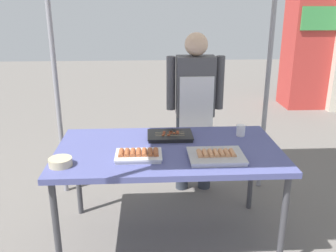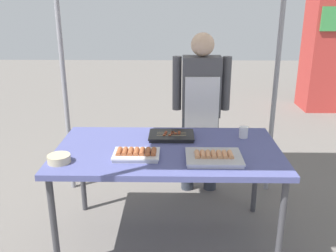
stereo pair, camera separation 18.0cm
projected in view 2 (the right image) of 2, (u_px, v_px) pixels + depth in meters
The scene contains 9 objects.
ground_plane at pixel (168, 237), 2.88m from camera, with size 18.00×18.00×0.00m, color #66605B.
stall_table at pixel (168, 155), 2.65m from camera, with size 1.60×0.90×0.75m.
tray_grilled_sausages at pixel (214, 157), 2.43m from camera, with size 0.37×0.29×0.05m.
tray_meat_skewers at pixel (171, 136), 2.83m from camera, with size 0.34×0.24×0.04m.
tray_pork_links at pixel (136, 154), 2.47m from camera, with size 0.31×0.22×0.06m.
condiment_bowl at pixel (59, 159), 2.39m from camera, with size 0.15×0.15×0.05m, color #BFB28C.
drink_cup_near_edge at pixel (244, 132), 2.82m from camera, with size 0.07×0.07×0.09m, color white.
vendor_woman at pixel (201, 102), 3.34m from camera, with size 0.52×0.22×1.49m.
neighbor_stall_left at pixel (334, 53), 6.03m from camera, with size 0.91×0.66×1.86m.
Camera 2 is at (0.04, -2.44, 1.75)m, focal length 39.34 mm.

